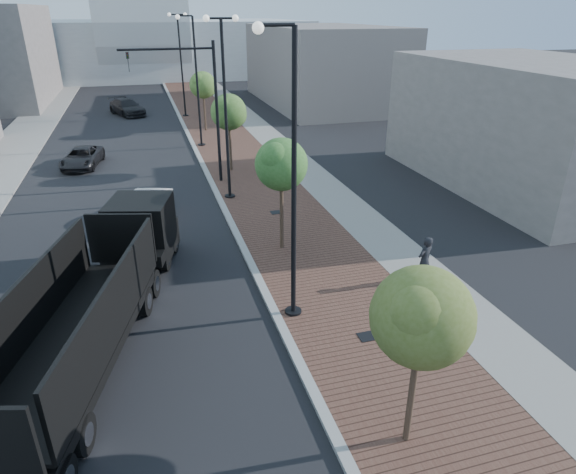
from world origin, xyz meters
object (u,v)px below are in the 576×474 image
object	(u,v)px
dump_truck	(117,273)
dark_car_mid	(82,157)
white_sedan	(146,208)
pedestrian	(425,261)

from	to	relation	value
dump_truck	dark_car_mid	distance (m)	18.89
dark_car_mid	white_sedan	bearing A→B (deg)	-60.53
dump_truck	pedestrian	size ratio (longest dim) A/B	7.03
white_sedan	dark_car_mid	bearing A→B (deg)	128.64
dump_truck	pedestrian	world-z (taller)	dump_truck
dump_truck	white_sedan	bearing A→B (deg)	97.33
dump_truck	pedestrian	distance (m)	11.04
dark_car_mid	pedestrian	distance (m)	24.32
dump_truck	white_sedan	distance (m)	7.81
white_sedan	pedestrian	bearing A→B (deg)	-23.47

